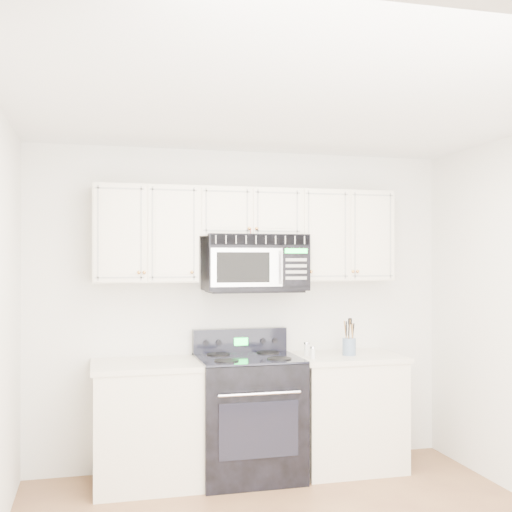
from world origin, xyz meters
name	(u,v)px	position (x,y,z in m)	size (l,w,h in m)	color
room	(312,329)	(0.00, 0.00, 1.30)	(3.51, 3.51, 2.61)	olive
base_cabinet_left	(149,427)	(-0.80, 1.44, 0.43)	(0.86, 0.65, 0.92)	beige
base_cabinet_right	(347,415)	(0.80, 1.44, 0.43)	(0.86, 0.65, 0.92)	beige
range	(248,414)	(-0.03, 1.42, 0.48)	(0.78, 0.71, 1.13)	black
upper_cabinets	(247,230)	(0.00, 1.58, 1.93)	(2.44, 0.37, 0.75)	beige
microwave	(255,262)	(0.05, 1.54, 1.67)	(0.81, 0.46, 0.45)	black
utensil_crock	(349,346)	(0.81, 1.40, 1.00)	(0.11, 0.11, 0.29)	slate
shaker_salt	(307,349)	(0.46, 1.44, 0.98)	(0.05, 0.05, 0.11)	silver
shaker_pepper	(313,352)	(0.46, 1.30, 0.97)	(0.04, 0.04, 0.10)	silver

